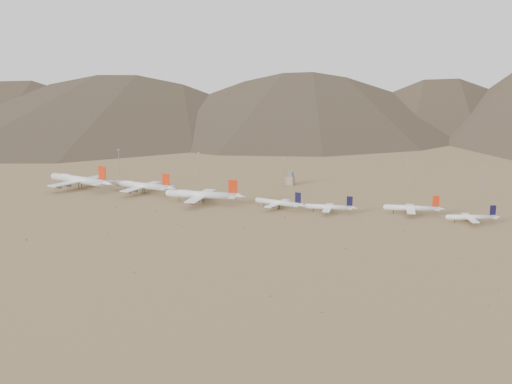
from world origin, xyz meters
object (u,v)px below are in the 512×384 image
(narrowbody_b, at_px, (330,207))
(widebody_west, at_px, (79,180))
(widebody_centre, at_px, (143,186))
(control_tower, at_px, (290,179))
(narrowbody_a, at_px, (280,203))
(widebody_east, at_px, (202,195))

(narrowbody_b, bearing_deg, widebody_west, 169.89)
(widebody_centre, bearing_deg, control_tower, 42.59)
(control_tower, bearing_deg, narrowbody_b, -57.58)
(widebody_centre, bearing_deg, widebody_west, -171.66)
(narrowbody_a, bearing_deg, widebody_east, -167.06)
(widebody_centre, height_order, widebody_east, widebody_east)
(widebody_east, relative_size, control_tower, 5.71)
(widebody_west, xyz_separation_m, narrowbody_a, (194.05, -15.12, -3.21))
(narrowbody_b, bearing_deg, widebody_centre, 168.02)
(narrowbody_b, bearing_deg, control_tower, 115.82)
(widebody_east, distance_m, narrowbody_b, 105.51)
(widebody_centre, xyz_separation_m, narrowbody_b, (170.67, -16.08, -2.25))
(narrowbody_a, bearing_deg, widebody_centre, -175.91)
(narrowbody_b, bearing_deg, widebody_east, 174.74)
(widebody_west, xyz_separation_m, narrowbody_b, (234.28, -14.34, -3.66))
(widebody_west, distance_m, widebody_east, 129.93)
(widebody_west, bearing_deg, narrowbody_a, 9.13)
(widebody_east, height_order, narrowbody_b, widebody_east)
(widebody_centre, relative_size, narrowbody_b, 1.58)
(narrowbody_b, distance_m, control_tower, 113.12)
(narrowbody_a, bearing_deg, control_tower, 113.43)
(narrowbody_a, xyz_separation_m, narrowbody_b, (40.23, 0.78, -0.45))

